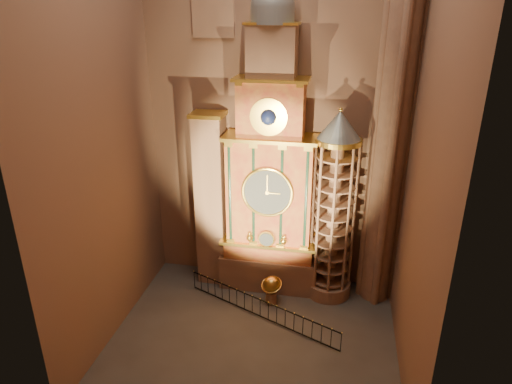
% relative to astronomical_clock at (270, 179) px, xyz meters
% --- Properties ---
extents(floor, '(14.00, 14.00, 0.00)m').
position_rel_astronomical_clock_xyz_m(floor, '(0.00, -4.96, -6.68)').
color(floor, '#383330').
rests_on(floor, ground).
extents(wall_back, '(22.00, 0.00, 22.00)m').
position_rel_astronomical_clock_xyz_m(wall_back, '(0.00, 1.04, 4.32)').
color(wall_back, brown).
rests_on(wall_back, floor).
extents(wall_left, '(0.00, 22.00, 22.00)m').
position_rel_astronomical_clock_xyz_m(wall_left, '(-7.00, -4.96, 4.32)').
color(wall_left, brown).
rests_on(wall_left, floor).
extents(wall_right, '(0.00, 22.00, 22.00)m').
position_rel_astronomical_clock_xyz_m(wall_right, '(7.00, -4.96, 4.32)').
color(wall_right, brown).
rests_on(wall_right, floor).
extents(astronomical_clock, '(5.60, 2.41, 16.70)m').
position_rel_astronomical_clock_xyz_m(astronomical_clock, '(0.00, 0.00, 0.00)').
color(astronomical_clock, '#8C634C').
rests_on(astronomical_clock, floor).
extents(portrait_tower, '(1.80, 1.60, 10.20)m').
position_rel_astronomical_clock_xyz_m(portrait_tower, '(-3.40, 0.02, -1.53)').
color(portrait_tower, '#8C634C').
rests_on(portrait_tower, floor).
extents(stair_turret, '(2.50, 2.50, 10.80)m').
position_rel_astronomical_clock_xyz_m(stair_turret, '(3.50, -0.26, -1.41)').
color(stair_turret, '#8C634C').
rests_on(stair_turret, floor).
extents(gothic_pier, '(2.04, 2.04, 22.00)m').
position_rel_astronomical_clock_xyz_m(gothic_pier, '(6.10, 0.04, 4.32)').
color(gothic_pier, '#8C634C').
rests_on(gothic_pier, floor).
extents(celestial_globe, '(1.43, 1.38, 1.68)m').
position_rel_astronomical_clock_xyz_m(celestial_globe, '(0.43, -1.89, -5.67)').
color(celestial_globe, '#8C634C').
rests_on(celestial_globe, floor).
extents(iron_railing, '(8.53, 3.87, 1.10)m').
position_rel_astronomical_clock_xyz_m(iron_railing, '(0.05, -3.27, -6.08)').
color(iron_railing, black).
rests_on(iron_railing, floor).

